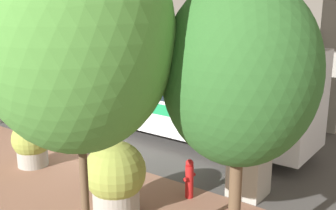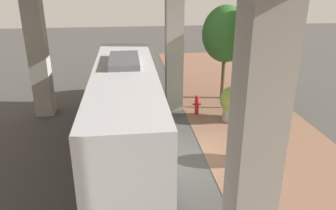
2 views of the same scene
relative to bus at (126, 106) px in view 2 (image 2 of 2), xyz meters
The scene contains 8 objects.
ground_plane 3.88m from the bus, 162.42° to the left, with size 80.00×80.00×0.00m, color #474442.
sidewalk_strip 6.54m from the bus, behind, with size 6.00×40.00×0.02m.
bus is the anchor object (origin of this frame).
fire_hydrant 5.42m from the bus, 135.63° to the right, with size 0.45×0.22×1.08m.
planter_front 5.20m from the bus, 163.03° to the left, with size 1.18×1.18×1.47m.
planter_middle 6.17m from the bus, 153.91° to the right, with size 1.48×1.48×1.85m.
street_tree_near 8.94m from the bus, 152.27° to the right, with size 3.19×3.19×6.47m.
street_tree_far 8.53m from the bus, 134.01° to the right, with size 2.71×2.71×5.54m.
Camera 2 is at (2.97, 11.39, 6.87)m, focal length 35.00 mm.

